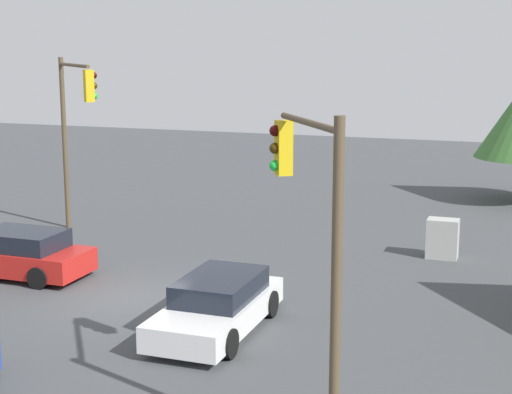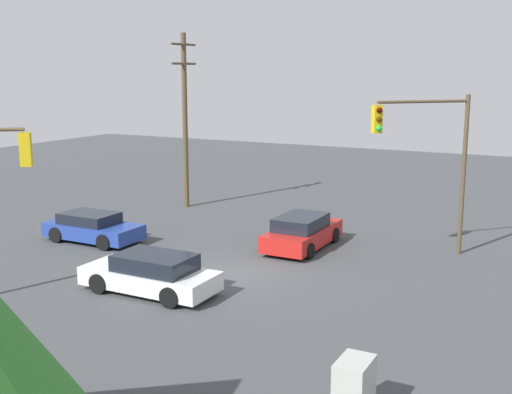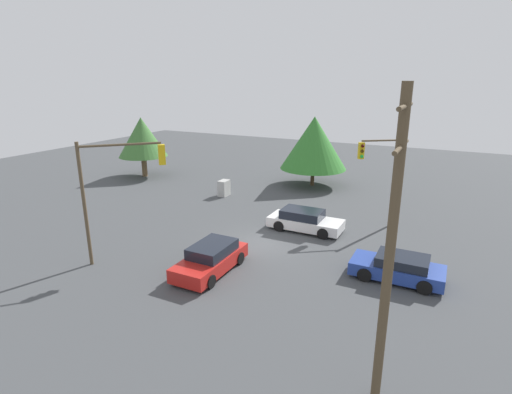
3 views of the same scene
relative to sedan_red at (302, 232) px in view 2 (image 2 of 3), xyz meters
The scene contains 7 objects.
ground_plane 4.53m from the sedan_red, 169.64° to the left, with size 80.00×80.00×0.00m, color #424447.
sedan_red is the anchor object (origin of this frame).
sedan_blue 9.21m from the sedan_red, 111.11° to the left, with size 2.02×4.34×1.27m.
sedan_white 7.85m from the sedan_red, 163.25° to the left, with size 2.03×4.70×1.36m.
traffic_signal_cross 6.32m from the sedan_red, 78.38° to the right, with size 3.20×3.09×6.49m.
utility_pole_tall 11.15m from the sedan_red, 62.05° to the left, with size 2.20×0.28×9.37m.
electrical_cabinet 13.56m from the sedan_red, 151.63° to the right, with size 1.01×0.69×1.31m, color #B2B2AD.
Camera 2 is at (-19.82, -11.31, 7.39)m, focal length 45.00 mm.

